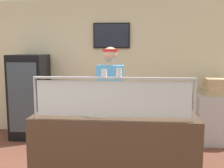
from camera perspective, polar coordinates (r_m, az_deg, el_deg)
ground_plane at (r=4.17m, az=1.29°, el=-16.99°), size 12.00×12.00×0.00m
shop_rear_unit at (r=5.39m, az=2.39°, el=3.62°), size 6.36×0.13×2.70m
serving_counter at (r=3.39m, az=0.59°, el=-14.23°), size 1.96×0.71×0.95m
sneeze_guard at (r=2.89m, az=0.17°, el=-2.06°), size 1.78×0.06×0.48m
pizza_tray at (r=3.23m, az=-2.96°, el=-6.17°), size 0.42×0.42×0.04m
pizza_server at (r=3.20m, az=-2.44°, el=-5.89°), size 0.15×0.29×0.01m
parmesan_shaker at (r=2.87m, az=-1.71°, el=2.23°), size 0.06×0.06×0.08m
pepper_flake_shaker at (r=2.86m, az=1.50°, el=2.32°), size 0.06×0.06×0.10m
worker_figure at (r=3.83m, az=-0.30°, el=-3.37°), size 0.41×0.50×1.76m
drink_fridge at (r=5.41m, az=-17.27°, el=-2.55°), size 0.65×0.66×1.62m
prep_shelf at (r=5.26m, az=21.24°, el=-7.09°), size 0.70×0.55×0.89m
pizza_box_stack at (r=5.15m, az=21.58°, el=-0.58°), size 0.44×0.43×0.31m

